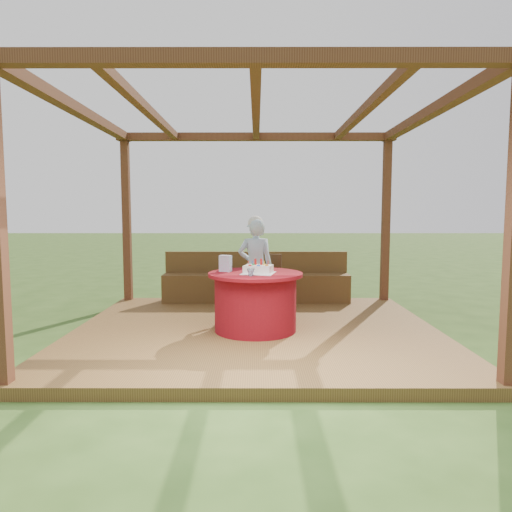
{
  "coord_description": "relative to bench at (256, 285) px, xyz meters",
  "views": [
    {
      "loc": [
        0.01,
        -5.62,
        1.55
      ],
      "look_at": [
        0.0,
        0.25,
        1.0
      ],
      "focal_mm": 32.0,
      "sensor_mm": 36.0,
      "label": 1
    }
  ],
  "objects": [
    {
      "name": "ground",
      "position": [
        0.0,
        -1.72,
        -0.38
      ],
      "size": [
        60.0,
        60.0,
        0.0
      ],
      "primitive_type": "plane",
      "color": "#2C4A18",
      "rests_on": "ground"
    },
    {
      "name": "deck",
      "position": [
        0.0,
        -1.72,
        -0.32
      ],
      "size": [
        4.5,
        4.0,
        0.12
      ],
      "primitive_type": "cube",
      "color": "brown",
      "rests_on": "ground"
    },
    {
      "name": "pergola",
      "position": [
        0.0,
        -1.72,
        2.02
      ],
      "size": [
        4.5,
        4.0,
        2.72
      ],
      "color": "brown",
      "rests_on": "deck"
    },
    {
      "name": "bench",
      "position": [
        0.0,
        0.0,
        0.0
      ],
      "size": [
        3.0,
        0.42,
        0.8
      ],
      "color": "brown",
      "rests_on": "deck"
    },
    {
      "name": "table",
      "position": [
        -0.01,
        -1.86,
        0.1
      ],
      "size": [
        1.14,
        1.14,
        0.71
      ],
      "color": "maroon",
      "rests_on": "deck"
    },
    {
      "name": "chair",
      "position": [
        0.16,
        -0.79,
        0.19
      ],
      "size": [
        0.45,
        0.45,
        0.84
      ],
      "color": "#3C2713",
      "rests_on": "deck"
    },
    {
      "name": "elderly_woman",
      "position": [
        -0.01,
        -0.95,
        0.44
      ],
      "size": [
        0.51,
        0.35,
        1.4
      ],
      "color": "#9BC7E7",
      "rests_on": "deck"
    },
    {
      "name": "birthday_cake",
      "position": [
        0.03,
        -1.93,
        0.5
      ],
      "size": [
        0.44,
        0.44,
        0.17
      ],
      "color": "white",
      "rests_on": "table"
    },
    {
      "name": "gift_bag",
      "position": [
        -0.38,
        -1.75,
        0.55
      ],
      "size": [
        0.16,
        0.13,
        0.2
      ],
      "primitive_type": "cube",
      "rotation": [
        0.0,
        0.0,
        -0.32
      ],
      "color": "#E796D4",
      "rests_on": "table"
    },
    {
      "name": "drinking_glass",
      "position": [
        -0.06,
        -2.16,
        0.49
      ],
      "size": [
        0.12,
        0.12,
        0.09
      ],
      "primitive_type": "imported",
      "rotation": [
        0.0,
        0.0,
        0.35
      ],
      "color": "white",
      "rests_on": "table"
    }
  ]
}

